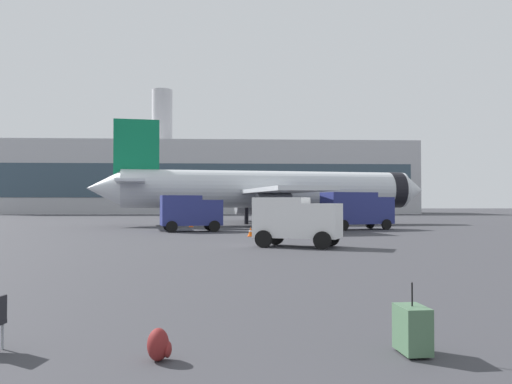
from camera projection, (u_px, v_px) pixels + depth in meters
name	position (u px, v px, depth m)	size (l,w,h in m)	color
airplane_at_gate	(268.00, 190.00, 54.16)	(35.68, 32.35, 10.50)	silver
service_truck	(190.00, 211.00, 42.07)	(5.17, 3.40, 2.90)	navy
fuel_truck	(356.00, 209.00, 45.02)	(6.45, 4.19, 3.20)	navy
cargo_van	(297.00, 219.00, 27.45)	(4.83, 3.67, 2.60)	white
safety_cone_near	(251.00, 232.00, 35.87)	(0.44, 0.44, 0.65)	#F2590C
safety_cone_mid	(191.00, 223.00, 49.54)	(0.44, 0.44, 0.82)	#F2590C
rolling_suitcase	(412.00, 329.00, 8.01)	(0.44, 0.67, 1.10)	#476B4C
traveller_backpack	(159.00, 345.00, 7.69)	(0.36, 0.40, 0.48)	maroon
terminal_building	(208.00, 179.00, 113.47)	(85.41, 22.98, 26.73)	#B2B2B7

